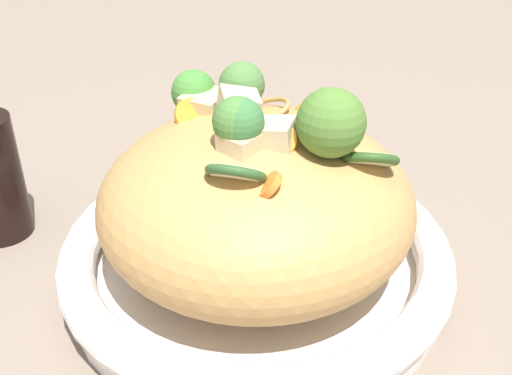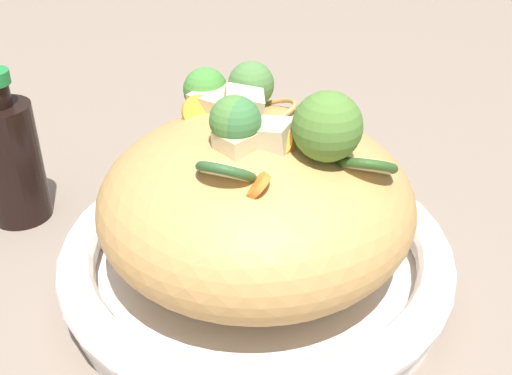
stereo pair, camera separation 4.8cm
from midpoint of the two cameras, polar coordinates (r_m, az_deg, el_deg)
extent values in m
plane|color=gray|center=(0.53, 2.60, -8.48)|extent=(3.00, 3.00, 0.00)
cylinder|color=white|center=(0.53, 2.63, -7.80)|extent=(0.31, 0.31, 0.02)
torus|color=white|center=(0.51, 2.69, -5.77)|extent=(0.32, 0.32, 0.03)
ellipsoid|color=tan|center=(0.48, 2.82, -1.34)|extent=(0.25, 0.25, 0.12)
torus|color=tan|center=(0.49, -4.23, 3.91)|extent=(0.09, 0.09, 0.03)
torus|color=tan|center=(0.50, 0.29, 7.03)|extent=(0.05, 0.05, 0.02)
torus|color=tan|center=(0.50, 3.39, 6.71)|extent=(0.08, 0.08, 0.02)
cone|color=#8FB270|center=(0.44, 9.51, 2.42)|extent=(0.03, 0.03, 0.02)
sphere|color=#517D33|center=(0.43, 9.81, 5.48)|extent=(0.07, 0.07, 0.05)
cone|color=#9AAB70|center=(0.44, 1.37, 3.87)|extent=(0.02, 0.02, 0.01)
sphere|color=#3D763F|center=(0.43, 1.40, 6.08)|extent=(0.05, 0.05, 0.03)
cone|color=#96B871|center=(0.44, 1.13, 3.92)|extent=(0.03, 0.03, 0.02)
sphere|color=#4B7E39|center=(0.43, 1.16, 6.13)|extent=(0.05, 0.05, 0.04)
cone|color=#98AE75|center=(0.52, 2.21, 7.33)|extent=(0.02, 0.02, 0.01)
sphere|color=#4D7C40|center=(0.51, 2.26, 9.41)|extent=(0.05, 0.05, 0.04)
cone|color=#92B670|center=(0.54, -2.04, 6.92)|extent=(0.03, 0.02, 0.01)
sphere|color=#468737|center=(0.53, -2.09, 8.93)|extent=(0.05, 0.05, 0.04)
cylinder|color=orange|center=(0.40, 3.56, 0.07)|extent=(0.03, 0.02, 0.02)
cylinder|color=orange|center=(0.44, 5.11, 4.12)|extent=(0.03, 0.03, 0.02)
cylinder|color=orange|center=(0.50, -2.54, 6.85)|extent=(0.02, 0.03, 0.03)
cylinder|color=orange|center=(0.52, 8.18, 6.91)|extent=(0.02, 0.03, 0.02)
cylinder|color=beige|center=(0.41, 0.58, 1.32)|extent=(0.05, 0.05, 0.03)
torus|color=#2F582B|center=(0.41, 0.58, 1.32)|extent=(0.06, 0.06, 0.03)
cylinder|color=beige|center=(0.45, 13.14, 1.86)|extent=(0.05, 0.05, 0.03)
torus|color=#2E5121|center=(0.45, 13.14, 1.86)|extent=(0.06, 0.06, 0.03)
cube|color=#C5B391|center=(0.48, 1.45, 7.18)|extent=(0.04, 0.04, 0.03)
cube|color=#C6B693|center=(0.44, 4.72, 4.64)|extent=(0.04, 0.04, 0.02)
cube|color=#D2B68B|center=(0.43, 1.21, 3.96)|extent=(0.03, 0.03, 0.02)
cube|color=#CAB68D|center=(0.52, -1.13, 7.69)|extent=(0.05, 0.05, 0.02)
cylinder|color=black|center=(0.61, -19.55, 2.04)|extent=(0.06, 0.06, 0.12)
camera|label=1|loc=(0.02, -87.14, 1.74)|focal=43.40mm
camera|label=2|loc=(0.02, 92.86, -1.74)|focal=43.40mm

